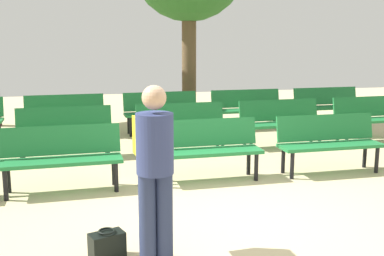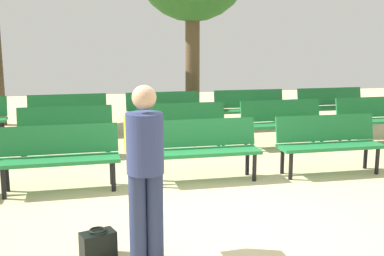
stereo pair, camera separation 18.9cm
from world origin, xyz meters
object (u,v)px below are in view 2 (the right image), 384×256
(bench_r1_c3, at_px, (283,120))
(bench_r1_c4, at_px, (376,116))
(bench_r0_c2, at_px, (204,146))
(handbag, at_px, (98,245))
(bench_r1_c2, at_px, (182,124))
(bench_r2_c2, at_px, (164,110))
(bench_r2_c4, at_px, (332,104))
(bench_r0_c1, at_px, (59,154))
(bench_r2_c1, at_px, (68,113))
(visitor_with_backpack, at_px, (145,163))
(bench_r0_c3, at_px, (328,140))
(bench_r1_c1, at_px, (66,129))
(bench_r2_c3, at_px, (250,107))

(bench_r1_c3, relative_size, bench_r1_c4, 1.00)
(bench_r0_c2, relative_size, handbag, 4.44)
(bench_r1_c2, xyz_separation_m, handbag, (-1.49, -4.02, -0.37))
(bench_r2_c2, relative_size, bench_r2_c4, 1.00)
(bench_r0_c1, bearing_deg, bench_r2_c1, 89.42)
(bench_r1_c4, relative_size, visitor_with_backpack, 0.98)
(bench_r2_c2, bearing_deg, visitor_with_backpack, -101.83)
(bench_r0_c2, relative_size, bench_r0_c3, 1.00)
(bench_r0_c1, height_order, bench_r2_c2, same)
(visitor_with_backpack, bearing_deg, bench_r1_c1, -81.41)
(bench_r2_c2, bearing_deg, bench_r2_c1, 178.78)
(bench_r1_c2, height_order, bench_r1_c3, same)
(visitor_with_backpack, xyz_separation_m, handbag, (-0.45, 0.09, -0.80))
(bench_r0_c2, bearing_deg, bench_r2_c1, 120.21)
(bench_r1_c1, distance_m, visitor_with_backpack, 4.23)
(bench_r2_c1, xyz_separation_m, bench_r2_c3, (3.97, 0.10, 0.00))
(bench_r0_c2, relative_size, bench_r2_c1, 1.00)
(bench_r0_c2, xyz_separation_m, bench_r0_c3, (1.94, -0.00, 0.00))
(bench_r0_c1, xyz_separation_m, bench_r2_c2, (1.90, 3.62, 0.00))
(bench_r1_c4, bearing_deg, bench_r0_c2, -157.10)
(bench_r2_c2, distance_m, bench_r2_c4, 3.94)
(bench_r2_c4, bearing_deg, handbag, -134.18)
(bench_r2_c4, xyz_separation_m, handbag, (-5.33, -5.89, -0.37))
(bench_r1_c2, height_order, bench_r2_c2, same)
(bench_r0_c3, bearing_deg, bench_r2_c3, 90.61)
(bench_r1_c3, height_order, bench_r2_c3, same)
(bench_r0_c3, distance_m, visitor_with_backpack, 3.86)
(bench_r0_c2, height_order, bench_r1_c2, same)
(bench_r1_c1, relative_size, bench_r2_c4, 1.00)
(bench_r0_c2, height_order, bench_r1_c4, same)
(bench_r2_c1, relative_size, visitor_with_backpack, 0.98)
(bench_r1_c2, xyz_separation_m, bench_r2_c1, (-2.11, 1.74, 0.00))
(bench_r0_c2, distance_m, bench_r1_c4, 4.30)
(bench_r0_c3, distance_m, bench_r1_c4, 2.69)
(bench_r1_c1, relative_size, bench_r2_c2, 1.00)
(bench_r1_c2, relative_size, visitor_with_backpack, 0.98)
(bench_r1_c1, distance_m, bench_r1_c2, 2.03)
(bench_r2_c2, xyz_separation_m, handbag, (-1.39, -5.81, -0.37))
(bench_r2_c4, bearing_deg, bench_r1_c1, -164.19)
(bench_r1_c1, height_order, handbag, bench_r1_c1)
(bench_r2_c1, bearing_deg, bench_r1_c2, -41.52)
(bench_r2_c2, distance_m, handbag, 5.99)
(bench_r0_c1, xyz_separation_m, bench_r1_c3, (3.94, 1.90, 0.00))
(bench_r1_c4, relative_size, bench_r2_c2, 1.00)
(bench_r2_c2, bearing_deg, bench_r1_c2, -89.54)
(bench_r1_c1, bearing_deg, visitor_with_backpack, -79.20)
(bench_r0_c1, relative_size, bench_r0_c3, 1.01)
(handbag, bearing_deg, bench_r1_c4, 37.65)
(bench_r1_c1, xyz_separation_m, bench_r2_c3, (3.89, 1.86, 0.00))
(bench_r1_c3, distance_m, bench_r2_c3, 1.77)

